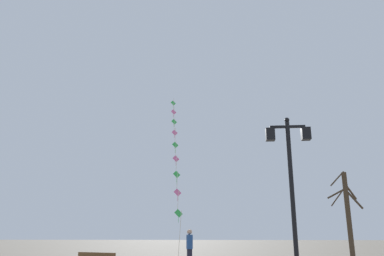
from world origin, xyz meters
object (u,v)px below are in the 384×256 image
twin_lantern_lamp_post (290,166)px  kite_flyer (189,248)px  bare_tree (348,215)px  kite_train (176,153)px

twin_lantern_lamp_post → kite_flyer: size_ratio=3.02×
twin_lantern_lamp_post → bare_tree: 9.22m
twin_lantern_lamp_post → kite_train: size_ratio=0.40×
kite_flyer → bare_tree: 8.47m
kite_train → bare_tree: 11.49m
bare_tree → kite_flyer: bearing=-159.6°
twin_lantern_lamp_post → kite_train: bearing=112.2°
twin_lantern_lamp_post → kite_flyer: twin_lantern_lamp_post is taller
kite_train → twin_lantern_lamp_post: bearing=-67.8°
twin_lantern_lamp_post → kite_flyer: 6.92m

